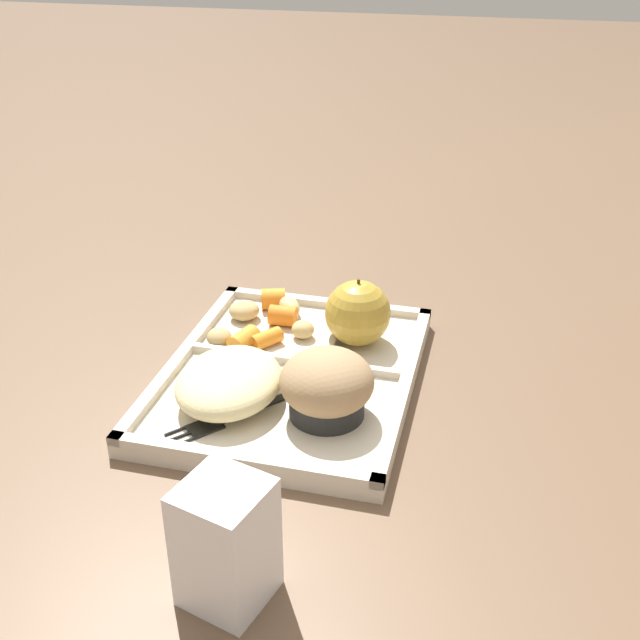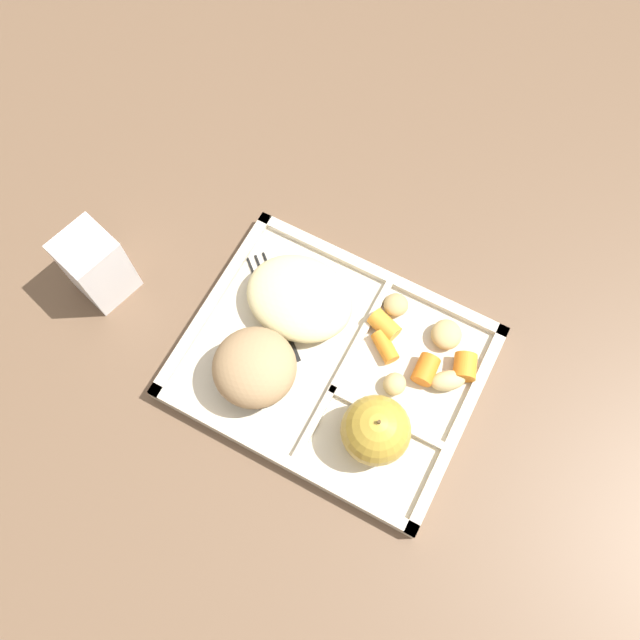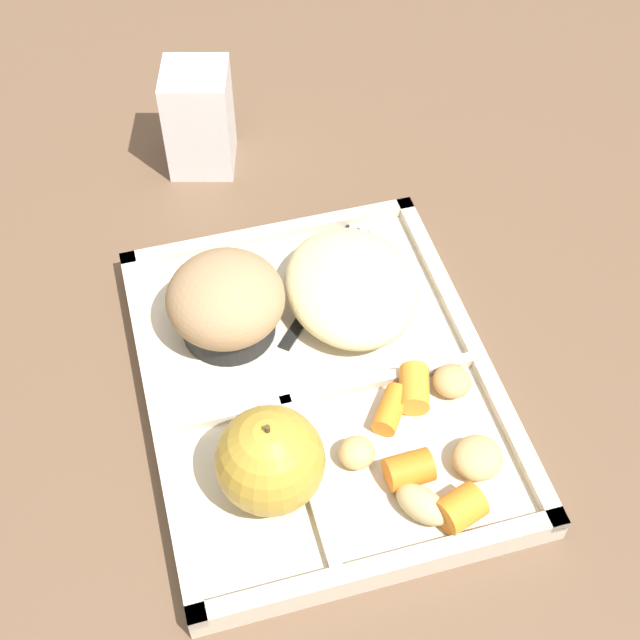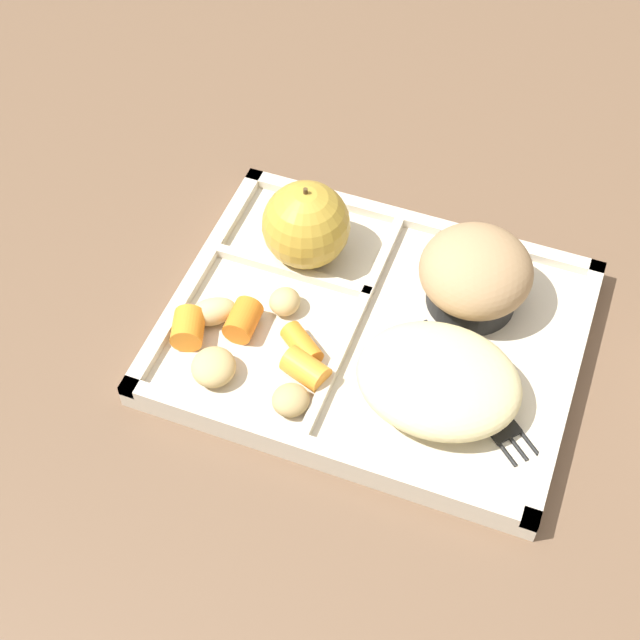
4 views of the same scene
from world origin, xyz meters
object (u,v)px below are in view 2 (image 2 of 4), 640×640
(lunch_tray, at_px, (332,364))
(milk_carton, at_px, (96,266))
(bran_muffin, at_px, (255,369))
(plastic_fork, at_px, (273,299))
(green_apple, at_px, (376,430))

(lunch_tray, distance_m, milk_carton, 0.29)
(bran_muffin, height_order, plastic_fork, bran_muffin)
(plastic_fork, relative_size, milk_carton, 1.18)
(lunch_tray, bearing_deg, green_apple, 145.04)
(milk_carton, bearing_deg, bran_muffin, -169.82)
(green_apple, distance_m, milk_carton, 0.37)
(bran_muffin, xyz_separation_m, milk_carton, (0.22, -0.02, 0.00))
(green_apple, height_order, bran_muffin, green_apple)
(lunch_tray, bearing_deg, plastic_fork, -19.95)
(lunch_tray, xyz_separation_m, plastic_fork, (0.10, -0.04, 0.01))
(milk_carton, bearing_deg, plastic_fork, -144.19)
(lunch_tray, xyz_separation_m, bran_muffin, (0.07, 0.06, 0.04))
(green_apple, bearing_deg, bran_muffin, 0.00)
(bran_muffin, bearing_deg, green_apple, -180.00)
(milk_carton, bearing_deg, green_apple, -167.71)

